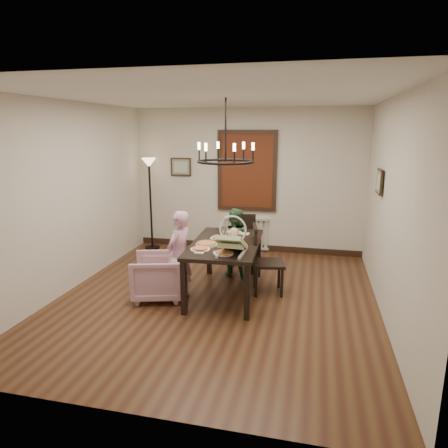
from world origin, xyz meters
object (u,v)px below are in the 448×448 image
at_px(dining_table, 226,248).
at_px(floor_lamp, 151,205).
at_px(seated_man, 234,248).
at_px(armchair, 157,276).
at_px(chair_far, 243,244).
at_px(drinking_glass, 226,238).
at_px(baby_bouncer, 232,241).
at_px(chair_right, 268,259).
at_px(elderly_woman, 180,263).

xyz_separation_m(dining_table, floor_lamp, (-1.99, 1.93, 0.19)).
bearing_deg(floor_lamp, seated_man, -30.37).
xyz_separation_m(armchair, floor_lamp, (-1.06, 2.29, 0.58)).
relative_size(chair_far, drinking_glass, 6.79).
bearing_deg(seated_man, drinking_glass, 104.41).
height_order(chair_far, drinking_glass, chair_far).
distance_m(chair_far, seated_man, 0.27).
bearing_deg(baby_bouncer, armchair, 174.09).
distance_m(chair_right, drinking_glass, 0.72).
height_order(elderly_woman, drinking_glass, elderly_woman).
bearing_deg(baby_bouncer, elderly_woman, 166.80).
height_order(dining_table, floor_lamp, floor_lamp).
height_order(chair_right, floor_lamp, floor_lamp).
relative_size(chair_far, floor_lamp, 0.54).
bearing_deg(dining_table, drinking_glass, -49.18).
height_order(seated_man, baby_bouncer, baby_bouncer).
distance_m(seated_man, baby_bouncer, 1.40).
distance_m(dining_table, chair_right, 0.66).
distance_m(elderly_woman, floor_lamp, 2.65).
relative_size(dining_table, seated_man, 1.83).
relative_size(elderly_woman, floor_lamp, 0.59).
distance_m(chair_right, baby_bouncer, 0.93).
relative_size(chair_right, elderly_woman, 0.97).
relative_size(armchair, baby_bouncer, 1.34).
bearing_deg(baby_bouncer, floor_lamp, 133.57).
distance_m(armchair, drinking_glass, 1.14).
height_order(dining_table, chair_far, chair_far).
height_order(dining_table, baby_bouncer, baby_bouncer).
bearing_deg(elderly_woman, dining_table, 132.88).
bearing_deg(armchair, chair_right, 94.07).
relative_size(chair_far, elderly_woman, 0.91).
bearing_deg(elderly_woman, chair_right, 128.54).
distance_m(dining_table, chair_far, 1.06).
bearing_deg(armchair, baby_bouncer, 66.64).
distance_m(chair_far, armchair, 1.72).
relative_size(chair_far, seated_man, 1.02).
relative_size(chair_right, baby_bouncer, 1.95).
relative_size(chair_right, floor_lamp, 0.57).
distance_m(dining_table, armchair, 1.07).
relative_size(elderly_woman, baby_bouncer, 2.01).
distance_m(seated_man, drinking_glass, 0.89).
bearing_deg(chair_right, baby_bouncer, 138.34).
height_order(baby_bouncer, drinking_glass, baby_bouncer).
relative_size(chair_far, chair_right, 0.94).
bearing_deg(seated_man, elderly_woman, 73.44).
bearing_deg(drinking_glass, elderly_woman, -155.18).
height_order(armchair, drinking_glass, drinking_glass).
xyz_separation_m(chair_far, armchair, (-0.99, -1.40, -0.16)).
distance_m(baby_bouncer, drinking_glass, 0.55).
xyz_separation_m(armchair, elderly_woman, (0.32, 0.06, 0.21)).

